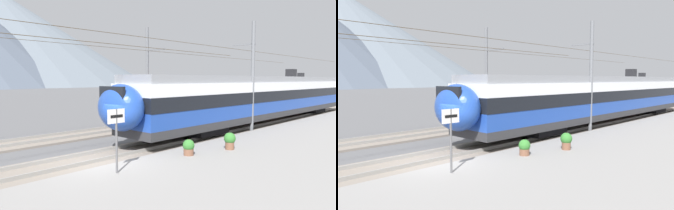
% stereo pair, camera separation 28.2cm
% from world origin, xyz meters
% --- Properties ---
extents(ground_plane, '(400.00, 400.00, 0.00)m').
position_xyz_m(ground_plane, '(0.00, 0.00, 0.00)').
color(ground_plane, '#565659').
extents(platform_slab, '(120.00, 8.80, 0.29)m').
position_xyz_m(platform_slab, '(0.00, -5.06, 0.14)').
color(platform_slab, gray).
rests_on(platform_slab, ground).
extents(track_near, '(120.00, 3.00, 0.28)m').
position_xyz_m(track_near, '(0.00, 1.16, 0.07)').
color(track_near, slate).
rests_on(track_near, ground).
extents(track_far, '(120.00, 3.00, 0.28)m').
position_xyz_m(track_far, '(0.00, 7.08, 0.07)').
color(track_far, slate).
rests_on(track_far, ground).
extents(train_near_platform, '(30.79, 3.03, 4.27)m').
position_xyz_m(train_near_platform, '(16.60, 1.16, 2.23)').
color(train_near_platform, '#2D2D30').
rests_on(train_near_platform, track_near).
extents(train_far_track, '(34.62, 2.93, 4.27)m').
position_xyz_m(train_far_track, '(33.78, 7.08, 2.23)').
color(train_far_track, '#2D2D30').
rests_on(train_far_track, track_far).
extents(catenary_mast_mid, '(44.92, 1.72, 7.44)m').
position_xyz_m(catenary_mast_mid, '(11.91, -0.15, 3.91)').
color(catenary_mast_mid, slate).
rests_on(catenary_mast_mid, ground).
extents(catenary_mast_far_side, '(44.92, 2.18, 7.95)m').
position_xyz_m(catenary_mast_far_side, '(10.86, 8.82, 4.16)').
color(catenary_mast_far_side, slate).
rests_on(catenary_mast_far_side, ground).
extents(platform_sign, '(0.70, 0.08, 2.29)m').
position_xyz_m(platform_sign, '(-0.56, -1.85, 1.97)').
color(platform_sign, '#59595B').
rests_on(platform_sign, platform_slab).
extents(potted_plant_platform_edge, '(0.56, 0.56, 0.81)m').
position_xyz_m(potted_plant_platform_edge, '(5.48, -2.66, 0.75)').
color(potted_plant_platform_edge, brown).
rests_on(potted_plant_platform_edge, platform_slab).
extents(potted_plant_by_shelter, '(0.52, 0.52, 0.70)m').
position_xyz_m(potted_plant_by_shelter, '(3.24, -1.99, 0.67)').
color(potted_plant_by_shelter, brown).
rests_on(potted_plant_by_shelter, platform_slab).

